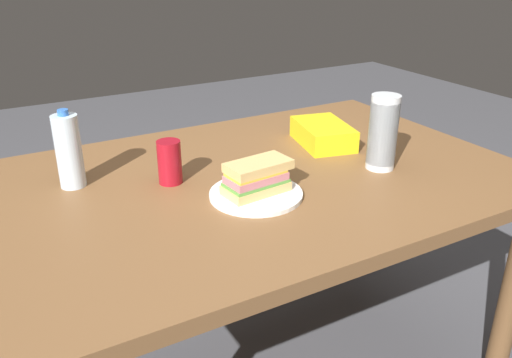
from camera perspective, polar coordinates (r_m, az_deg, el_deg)
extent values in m
cube|color=brown|center=(1.53, -0.70, -0.43)|extent=(1.56, 1.01, 0.04)
cylinder|color=brown|center=(1.88, 25.71, -11.47)|extent=(0.07, 0.07, 0.73)
cylinder|color=brown|center=(2.37, 9.35, -1.83)|extent=(0.07, 0.07, 0.73)
cylinder|color=white|center=(1.40, 0.00, -1.65)|extent=(0.25, 0.25, 0.01)
cube|color=#DBB26B|center=(1.39, 0.00, -0.98)|extent=(0.18, 0.11, 0.02)
cube|color=#599E3F|center=(1.38, 0.00, -0.38)|extent=(0.17, 0.10, 0.01)
cube|color=#C6727A|center=(1.38, 0.00, 0.15)|extent=(0.16, 0.10, 0.02)
cube|color=yellow|center=(1.37, 0.00, 0.65)|extent=(0.16, 0.09, 0.01)
cube|color=#DBB26B|center=(1.38, 0.26, 1.42)|extent=(0.18, 0.11, 0.02)
cylinder|color=maroon|center=(1.48, -9.27, 1.81)|extent=(0.07, 0.07, 0.12)
cube|color=yellow|center=(1.77, 7.21, 4.82)|extent=(0.20, 0.26, 0.07)
cylinder|color=silver|center=(1.51, -19.47, 2.80)|extent=(0.07, 0.07, 0.20)
cylinder|color=blue|center=(1.48, -20.04, 6.73)|extent=(0.03, 0.03, 0.02)
cylinder|color=silver|center=(1.61, 13.26, 2.76)|extent=(0.08, 0.08, 0.09)
cylinder|color=silver|center=(1.60, 13.32, 3.36)|extent=(0.08, 0.08, 0.09)
cylinder|color=silver|center=(1.59, 13.38, 3.97)|extent=(0.08, 0.08, 0.09)
cylinder|color=silver|center=(1.59, 13.44, 4.58)|extent=(0.08, 0.08, 0.09)
cylinder|color=silver|center=(1.58, 13.50, 5.20)|extent=(0.08, 0.08, 0.09)
cylinder|color=silver|center=(1.58, 13.57, 5.82)|extent=(0.08, 0.08, 0.09)
cylinder|color=silver|center=(1.57, 13.63, 6.44)|extent=(0.08, 0.08, 0.09)
cylinder|color=silver|center=(1.57, 13.69, 7.07)|extent=(0.08, 0.08, 0.09)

